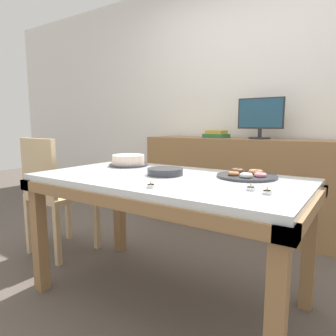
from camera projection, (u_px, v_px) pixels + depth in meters
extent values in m
plane|color=#564C44|center=(167.00, 297.00, 1.82)|extent=(12.00, 12.00, 0.00)
cube|color=white|center=(261.00, 99.00, 3.04)|extent=(8.00, 0.10, 2.60)
cube|color=silver|center=(167.00, 179.00, 1.71)|extent=(1.53, 0.82, 0.04)
cube|color=olive|center=(121.00, 202.00, 1.40)|extent=(1.56, 0.08, 0.06)
cube|color=olive|center=(199.00, 178.00, 2.04)|extent=(1.56, 0.08, 0.06)
cube|color=olive|center=(81.00, 176.00, 2.12)|extent=(0.08, 0.85, 0.06)
cube|color=olive|center=(307.00, 207.00, 1.31)|extent=(0.08, 0.85, 0.06)
cube|color=olive|center=(40.00, 237.00, 1.86)|extent=(0.07, 0.07, 0.69)
cube|color=olive|center=(276.00, 320.00, 1.08)|extent=(0.07, 0.07, 0.69)
cube|color=olive|center=(120.00, 210.00, 2.46)|extent=(0.07, 0.07, 0.69)
cube|color=olive|center=(309.00, 250.00, 1.67)|extent=(0.07, 0.07, 0.69)
cube|color=#D1B284|center=(62.00, 195.00, 2.43)|extent=(0.43, 0.43, 0.04)
cube|color=#D1B284|center=(38.00, 168.00, 2.24)|extent=(0.40, 0.04, 0.45)
cube|color=#D1B284|center=(97.00, 223.00, 2.51)|extent=(0.04, 0.04, 0.45)
cube|color=#D1B284|center=(68.00, 215.00, 2.73)|extent=(0.04, 0.04, 0.45)
cube|color=#D1B284|center=(57.00, 236.00, 2.21)|extent=(0.04, 0.04, 0.45)
cube|color=#D1B284|center=(29.00, 226.00, 2.42)|extent=(0.04, 0.04, 0.45)
cube|color=olive|center=(248.00, 185.00, 2.91)|extent=(2.13, 0.44, 0.91)
cylinder|color=#262628|center=(259.00, 138.00, 2.80)|extent=(0.20, 0.20, 0.02)
cylinder|color=#262628|center=(260.00, 132.00, 2.79)|extent=(0.04, 0.04, 0.09)
cube|color=#262628|center=(261.00, 113.00, 2.76)|extent=(0.42, 0.02, 0.28)
cube|color=navy|center=(260.00, 113.00, 2.75)|extent=(0.40, 0.00, 0.26)
cube|color=#2D6638|center=(216.00, 136.00, 3.04)|extent=(0.25, 0.19, 0.04)
cube|color=#B29933|center=(216.00, 132.00, 3.03)|extent=(0.19, 0.16, 0.04)
cylinder|color=#333338|center=(128.00, 165.00, 2.15)|extent=(0.28, 0.28, 0.01)
cylinder|color=beige|center=(128.00, 160.00, 2.14)|extent=(0.23, 0.23, 0.06)
cylinder|color=white|center=(128.00, 155.00, 2.14)|extent=(0.22, 0.22, 0.01)
cylinder|color=#333338|center=(247.00, 176.00, 1.67)|extent=(0.33, 0.33, 0.01)
torus|color=pink|center=(260.00, 175.00, 1.62)|extent=(0.07, 0.07, 0.02)
torus|color=#B27042|center=(256.00, 172.00, 1.71)|extent=(0.08, 0.08, 0.02)
torus|color=brown|center=(237.00, 171.00, 1.75)|extent=(0.07, 0.07, 0.02)
torus|color=#B27042|center=(234.00, 174.00, 1.66)|extent=(0.06, 0.06, 0.02)
torus|color=white|center=(246.00, 175.00, 1.59)|extent=(0.07, 0.07, 0.02)
cylinder|color=#333338|center=(165.00, 174.00, 1.75)|extent=(0.21, 0.21, 0.01)
cylinder|color=#333338|center=(165.00, 172.00, 1.75)|extent=(0.21, 0.21, 0.01)
cylinder|color=#333338|center=(165.00, 171.00, 1.75)|extent=(0.21, 0.21, 0.01)
cylinder|color=#333338|center=(165.00, 169.00, 1.75)|extent=(0.21, 0.21, 0.01)
cylinder|color=silver|center=(267.00, 192.00, 1.27)|extent=(0.04, 0.04, 0.02)
cylinder|color=white|center=(267.00, 191.00, 1.27)|extent=(0.03, 0.03, 0.00)
cone|color=#F9B74C|center=(267.00, 188.00, 1.26)|extent=(0.01, 0.01, 0.02)
cylinder|color=silver|center=(151.00, 186.00, 1.40)|extent=(0.04, 0.04, 0.02)
cylinder|color=white|center=(151.00, 185.00, 1.40)|extent=(0.03, 0.03, 0.00)
cone|color=#F9B74C|center=(151.00, 182.00, 1.40)|extent=(0.01, 0.01, 0.02)
cylinder|color=silver|center=(251.00, 189.00, 1.34)|extent=(0.04, 0.04, 0.02)
cylinder|color=white|center=(251.00, 187.00, 1.34)|extent=(0.03, 0.03, 0.00)
cone|color=#F9B74C|center=(251.00, 185.00, 1.34)|extent=(0.01, 0.01, 0.02)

